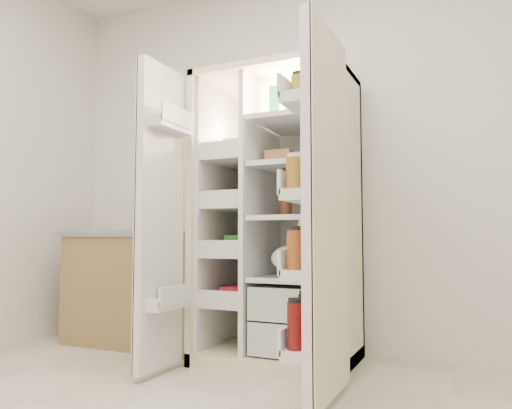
% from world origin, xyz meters
% --- Properties ---
extents(wall_back, '(4.00, 0.02, 2.70)m').
position_xyz_m(wall_back, '(0.00, 2.00, 1.35)').
color(wall_back, silver).
rests_on(wall_back, floor).
extents(refrigerator, '(0.92, 0.70, 1.80)m').
position_xyz_m(refrigerator, '(-0.09, 1.65, 0.74)').
color(refrigerator, beige).
rests_on(refrigerator, floor).
extents(freezer_door, '(0.15, 0.40, 1.72)m').
position_xyz_m(freezer_door, '(-0.60, 1.05, 0.89)').
color(freezer_door, silver).
rests_on(freezer_door, floor).
extents(fridge_door, '(0.17, 0.58, 1.72)m').
position_xyz_m(fridge_door, '(0.38, 0.96, 0.87)').
color(fridge_door, silver).
rests_on(fridge_door, floor).
extents(kitchen_counter, '(1.11, 0.59, 0.81)m').
position_xyz_m(kitchen_counter, '(-1.19, 1.68, 0.41)').
color(kitchen_counter, olive).
rests_on(kitchen_counter, floor).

